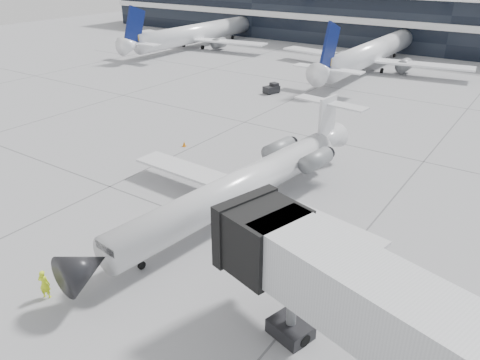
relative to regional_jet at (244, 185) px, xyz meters
The scene contains 9 objects.
ground 3.91m from the regional_jet, 115.53° to the right, with size 220.00×220.00×0.00m, color gray.
terminal 79.14m from the regional_jet, 91.01° to the left, with size 170.00×22.00×10.00m, color black.
bg_jet_left 69.78m from the regional_jet, 131.70° to the left, with size 32.00×40.00×9.60m, color white, non-canonical shape.
bg_jet_center 52.96m from the regional_jet, 100.23° to the left, with size 32.00×40.00×9.60m, color white, non-canonical shape.
regional_jet is the anchor object (origin of this frame).
jet_bridge 19.81m from the regional_jet, 34.60° to the right, with size 20.17×8.85×6.56m.
ramp_worker 14.83m from the regional_jet, 104.07° to the right, with size 0.65×0.43×1.79m, color #D7F91A.
traffic_cone 14.43m from the regional_jet, 148.61° to the left, with size 0.42×0.42×0.55m.
far_tug 33.28m from the regional_jet, 117.36° to the left, with size 1.91×2.46×1.38m.
Camera 1 is at (18.45, -22.36, 17.30)m, focal length 35.00 mm.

